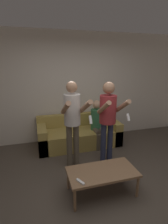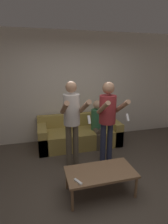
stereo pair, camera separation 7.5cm
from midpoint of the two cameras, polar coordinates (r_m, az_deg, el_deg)
ground_plane at (r=3.02m, az=6.83°, el=-25.00°), size 14.00×14.00×0.00m
wall_back at (r=4.47m, az=-3.18°, el=7.90°), size 6.40×0.06×2.70m
couch at (r=4.35m, az=-1.12°, el=-7.35°), size 1.96×0.83×0.71m
person_standing_left at (r=3.15m, az=-3.26°, el=-1.60°), size 0.42×0.74×1.66m
person_standing_right at (r=3.36m, az=8.40°, el=-0.77°), size 0.44×0.65×1.63m
person_seated at (r=4.19m, az=5.03°, el=-3.33°), size 0.28×0.52×1.11m
coffee_table at (r=2.83m, az=6.20°, el=-19.25°), size 1.05×0.54×0.39m
remote_on_table at (r=2.57m, az=-1.05°, el=-21.81°), size 0.10×0.15×0.02m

